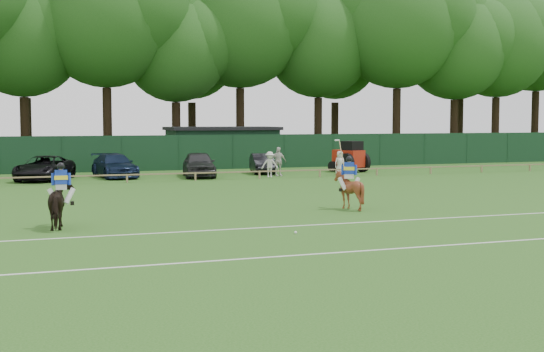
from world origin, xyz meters
name	(u,v)px	position (x,y,z in m)	size (l,w,h in m)	color
ground	(287,222)	(0.00, 0.00, 0.00)	(160.00, 160.00, 0.00)	#1E4C14
horse_dark	(62,204)	(-7.59, 1.15, 0.82)	(0.88, 1.93, 1.63)	black
horse_chestnut	(349,190)	(3.65, 2.59, 0.79)	(1.27, 1.43, 1.57)	maroon
suv_black	(44,168)	(-7.40, 21.33, 0.72)	(2.40, 5.21, 1.45)	black
sedan_navy	(115,166)	(-3.18, 22.02, 0.73)	(2.05, 5.05, 1.47)	#121E38
hatch_grey	(199,164)	(1.88, 20.72, 0.80)	(1.89, 4.71, 1.60)	#2D2D2F
estate_black	(262,163)	(6.64, 22.24, 0.66)	(1.40, 4.00, 1.32)	black
spectator_left	(270,164)	(6.02, 19.02, 0.80)	(1.04, 0.59, 1.60)	beige
spectator_mid	(278,162)	(6.79, 19.59, 0.93)	(1.09, 0.46, 1.87)	beige
spectator_right	(340,163)	(10.90, 19.13, 0.78)	(0.77, 0.50, 1.57)	silver
rider_dark	(61,182)	(-7.59, 1.14, 1.55)	(0.94, 0.39, 1.41)	silver
rider_chestnut	(349,172)	(3.64, 2.58, 1.51)	(0.88, 0.80, 2.05)	silver
polo_ball	(296,232)	(-0.68, -2.56, 0.04)	(0.09, 0.09, 0.09)	silver
pitch_lines	(327,237)	(0.00, -3.50, 0.01)	(60.00, 5.10, 0.01)	silver
pitch_rail	(179,174)	(0.00, 18.00, 0.45)	(62.10, 0.10, 0.50)	#997F5B
perimeter_fence	(151,153)	(0.00, 27.00, 1.25)	(92.08, 0.08, 2.50)	#14351E
utility_shed	(222,146)	(6.00, 30.00, 1.54)	(8.40, 4.40, 3.04)	#14331E
tree_row	(159,164)	(2.00, 35.00, 0.00)	(96.00, 12.00, 21.00)	#26561C
tractor	(350,157)	(12.68, 21.37, 1.01)	(2.37, 2.92, 2.13)	#AE2110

